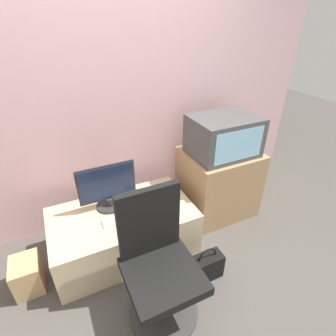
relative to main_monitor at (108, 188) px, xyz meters
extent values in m
plane|color=#4C4742|center=(0.19, -0.89, -0.63)|extent=(12.00, 12.00, 0.00)
cube|color=beige|center=(0.19, 0.44, 0.67)|extent=(4.40, 0.05, 2.60)
cube|color=#CCB289|center=(0.07, -0.13, -0.41)|extent=(1.23, 0.70, 0.43)
cube|color=#A37F56|center=(1.16, -0.01, -0.27)|extent=(0.73, 0.61, 0.72)
cylinder|color=#2D2D2D|center=(0.00, 0.00, -0.19)|extent=(0.24, 0.24, 0.02)
cylinder|color=#2D2D2D|center=(0.00, 0.00, -0.14)|extent=(0.08, 0.08, 0.07)
cube|color=#2D2D2D|center=(0.00, 0.00, 0.05)|extent=(0.50, 0.01, 0.34)
cube|color=#19233D|center=(0.00, 0.00, 0.05)|extent=(0.47, 0.02, 0.31)
cube|color=white|center=(0.03, -0.21, -0.19)|extent=(0.30, 0.11, 0.01)
ellipsoid|color=#4C4C51|center=(0.24, -0.20, -0.18)|extent=(0.06, 0.04, 0.03)
cube|color=#474747|center=(1.14, -0.04, 0.28)|extent=(0.62, 0.47, 0.38)
cube|color=#8CC6E5|center=(1.14, -0.27, 0.28)|extent=(0.51, 0.01, 0.30)
cylinder|color=#333333|center=(0.13, -0.85, -0.61)|extent=(0.51, 0.51, 0.03)
cylinder|color=#4C4C51|center=(0.13, -0.85, -0.42)|extent=(0.05, 0.05, 0.35)
cube|color=black|center=(0.13, -0.85, -0.21)|extent=(0.49, 0.49, 0.07)
cube|color=black|center=(0.13, -0.64, 0.09)|extent=(0.44, 0.05, 0.53)
cube|color=tan|center=(-0.75, -0.20, -0.49)|extent=(0.21, 0.26, 0.28)
cube|color=black|center=(0.58, -0.72, -0.51)|extent=(0.27, 0.13, 0.23)
torus|color=black|center=(0.58, -0.72, -0.39)|extent=(0.16, 0.01, 0.16)
camera|label=1|loc=(-0.32, -1.88, 1.29)|focal=28.00mm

